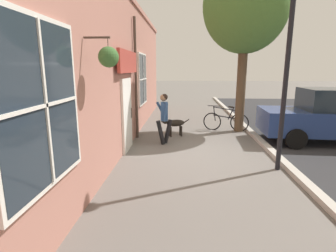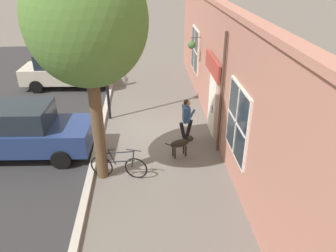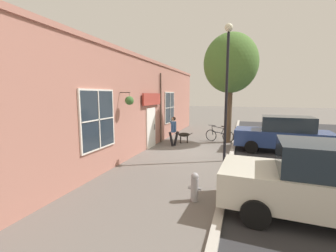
{
  "view_description": "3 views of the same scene",
  "coord_description": "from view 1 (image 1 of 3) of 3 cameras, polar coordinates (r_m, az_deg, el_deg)",
  "views": [
    {
      "loc": [
        -0.55,
        -7.4,
        2.36
      ],
      "look_at": [
        -0.88,
        -1.44,
        1.05
      ],
      "focal_mm": 28.0,
      "sensor_mm": 36.0,
      "label": 1
    },
    {
      "loc": [
        0.28,
        10.83,
        5.9
      ],
      "look_at": [
        -0.4,
        1.86,
        1.23
      ],
      "focal_mm": 35.0,
      "sensor_mm": 36.0,
      "label": 2
    },
    {
      "loc": [
        2.42,
        -10.8,
        2.77
      ],
      "look_at": [
        -0.75,
        -1.35,
        1.39
      ],
      "focal_mm": 24.0,
      "sensor_mm": 36.0,
      "label": 3
    }
  ],
  "objects": [
    {
      "name": "ground_plane",
      "position": [
        7.79,
        7.13,
        -5.38
      ],
      "size": [
        90.0,
        90.0,
        0.0
      ],
      "primitive_type": "plane",
      "color": "#66605B"
    },
    {
      "name": "storefront_facade",
      "position": [
        7.6,
        -10.66,
        11.72
      ],
      "size": [
        0.95,
        18.0,
        4.6
      ],
      "color": "#B27566",
      "rests_on": "ground_plane"
    },
    {
      "name": "pedestrian_walking",
      "position": [
        8.24,
        -0.85,
        2.52
      ],
      "size": [
        0.54,
        0.55,
        1.61
      ],
      "color": "black",
      "rests_on": "ground_plane"
    },
    {
      "name": "dog_on_leash",
      "position": [
        9.26,
        1.29,
        0.58
      ],
      "size": [
        1.02,
        0.46,
        0.7
      ],
      "color": "black",
      "rests_on": "ground_plane"
    },
    {
      "name": "street_tree_by_curb",
      "position": [
        10.49,
        16.82,
        23.27
      ],
      "size": [
        3.01,
        2.71,
        6.2
      ],
      "color": "brown",
      "rests_on": "ground_plane"
    },
    {
      "name": "leaning_bicycle",
      "position": [
        10.42,
        12.43,
        1.1
      ],
      "size": [
        1.71,
        0.44,
        1.0
      ],
      "color": "black",
      "rests_on": "ground_plane"
    },
    {
      "name": "parked_car_mid_block",
      "position": [
        9.95,
        32.29,
        1.87
      ],
      "size": [
        4.38,
        2.1,
        1.75
      ],
      "color": "navy",
      "rests_on": "ground_plane"
    },
    {
      "name": "street_lamp",
      "position": [
        6.58,
        25.43,
        21.62
      ],
      "size": [
        0.32,
        0.32,
        5.53
      ],
      "color": "black",
      "rests_on": "ground_plane"
    }
  ]
}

